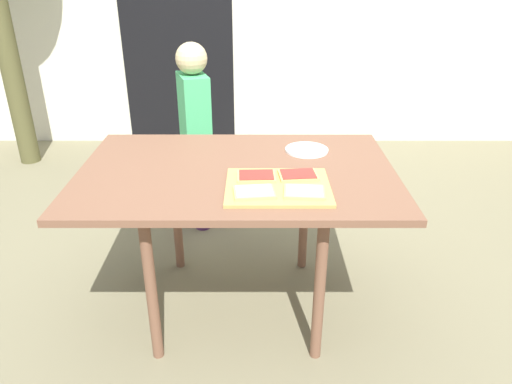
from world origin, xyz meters
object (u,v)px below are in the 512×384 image
object	(u,v)px
dining_table	(237,183)
pizza_slice_far_left	(256,176)
child_left	(195,126)
pizza_slice_far_right	(298,175)
plate_white_right	(306,150)
pizza_slice_near_left	(254,192)
cutting_board	(278,187)
pizza_slice_near_right	(304,192)

from	to	relation	value
dining_table	pizza_slice_far_left	distance (m)	0.16
dining_table	child_left	distance (m)	0.83
pizza_slice_far_right	plate_white_right	world-z (taller)	pizza_slice_far_right
pizza_slice_near_left	plate_white_right	xyz separation A→B (m)	(0.23, 0.46, -0.01)
cutting_board	pizza_slice_near_right	xyz separation A→B (m)	(0.09, -0.07, 0.01)
pizza_slice_far_left	plate_white_right	distance (m)	0.39
plate_white_right	pizza_slice_near_right	bearing A→B (deg)	-96.51
pizza_slice_far_right	cutting_board	bearing A→B (deg)	-135.55
plate_white_right	pizza_slice_far_left	bearing A→B (deg)	-125.14
plate_white_right	child_left	distance (m)	0.82
pizza_slice_far_left	child_left	bearing A→B (deg)	110.78
pizza_slice_far_right	pizza_slice_near_left	distance (m)	0.23
cutting_board	pizza_slice_near_right	distance (m)	0.12
cutting_board	child_left	xyz separation A→B (m)	(-0.42, 0.97, -0.08)
pizza_slice_far_left	pizza_slice_near_right	size ratio (longest dim) A/B	0.97
pizza_slice_near_right	plate_white_right	world-z (taller)	pizza_slice_near_right
pizza_slice_far_left	plate_white_right	xyz separation A→B (m)	(0.22, 0.32, -0.01)
dining_table	plate_white_right	distance (m)	0.37
cutting_board	child_left	size ratio (longest dim) A/B	0.36
dining_table	cutting_board	distance (m)	0.25
pizza_slice_far_right	child_left	size ratio (longest dim) A/B	0.15
dining_table	pizza_slice_near_left	world-z (taller)	pizza_slice_near_left
cutting_board	child_left	bearing A→B (deg)	113.51
cutting_board	pizza_slice_near_left	size ratio (longest dim) A/B	2.46
dining_table	pizza_slice_far_right	size ratio (longest dim) A/B	8.24
cutting_board	pizza_slice_near_left	distance (m)	0.11
pizza_slice_near_right	pizza_slice_near_left	size ratio (longest dim) A/B	0.98
pizza_slice_far_left	plate_white_right	size ratio (longest dim) A/B	0.79
pizza_slice_near_right	plate_white_right	distance (m)	0.46
pizza_slice_near_left	child_left	distance (m)	1.10
cutting_board	pizza_slice_near_left	bearing A→B (deg)	-141.54
cutting_board	pizza_slice_far_left	size ratio (longest dim) A/B	2.58
pizza_slice_near_right	plate_white_right	xyz separation A→B (m)	(0.05, 0.46, -0.01)
pizza_slice_near_right	pizza_slice_far_left	bearing A→B (deg)	141.12
cutting_board	plate_white_right	world-z (taller)	cutting_board
pizza_slice_near_right	child_left	xyz separation A→B (m)	(-0.51, 1.04, -0.09)
dining_table	cutting_board	xyz separation A→B (m)	(0.16, -0.18, 0.07)
pizza_slice_near_right	plate_white_right	size ratio (longest dim) A/B	0.81
pizza_slice_far_right	pizza_slice_near_right	distance (m)	0.15
pizza_slice_far_left	pizza_slice_far_right	distance (m)	0.16
pizza_slice_far_right	pizza_slice_near_right	bearing A→B (deg)	-85.89
dining_table	pizza_slice_far_left	world-z (taller)	pizza_slice_far_left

